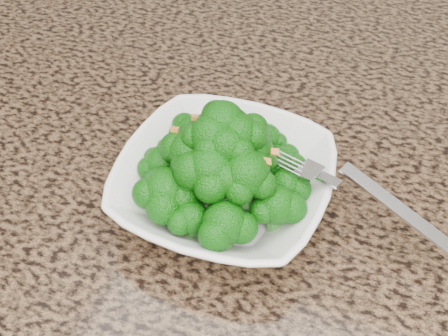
% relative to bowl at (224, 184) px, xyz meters
% --- Properties ---
extents(granite_counter, '(1.64, 1.04, 0.03)m').
position_rel_bowl_xyz_m(granite_counter, '(0.04, 0.04, -0.04)').
color(granite_counter, brown).
rests_on(granite_counter, cabinet).
extents(bowl, '(0.21, 0.21, 0.05)m').
position_rel_bowl_xyz_m(bowl, '(0.00, 0.00, 0.00)').
color(bowl, white).
rests_on(bowl, granite_counter).
extents(broccoli_pile, '(0.19, 0.19, 0.08)m').
position_rel_bowl_xyz_m(broccoli_pile, '(-0.00, 0.00, 0.06)').
color(broccoli_pile, '#10620B').
rests_on(broccoli_pile, bowl).
extents(garlic_topping, '(0.11, 0.11, 0.01)m').
position_rel_bowl_xyz_m(garlic_topping, '(-0.00, 0.00, 0.11)').
color(garlic_topping, orange).
rests_on(garlic_topping, broccoli_pile).
extents(fork, '(0.20, 0.10, 0.01)m').
position_rel_bowl_xyz_m(fork, '(0.10, 0.01, 0.03)').
color(fork, silver).
rests_on(fork, bowl).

